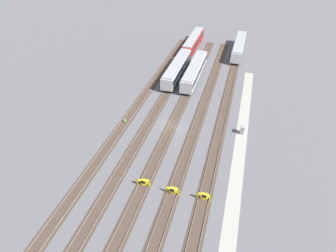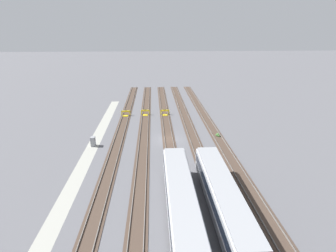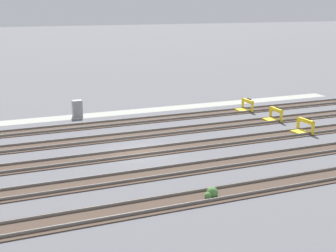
# 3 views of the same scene
# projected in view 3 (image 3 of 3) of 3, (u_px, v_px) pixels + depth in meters

# --- Properties ---
(ground_plane) EXTENTS (400.00, 400.00, 0.00)m
(ground_plane) POSITION_uv_depth(u_px,v_px,m) (140.00, 153.00, 33.68)
(ground_plane) COLOR #5B5B60
(service_walkway) EXTENTS (54.00, 2.00, 0.01)m
(service_walkway) POSITION_uv_depth(u_px,v_px,m) (97.00, 115.00, 45.20)
(service_walkway) COLOR #9E9E93
(service_walkway) RESTS_ON ground
(rail_track_nearest) EXTENTS (90.00, 2.23, 0.21)m
(rail_track_nearest) POSITION_uv_depth(u_px,v_px,m) (108.00, 124.00, 41.62)
(rail_track_nearest) COLOR #47382D
(rail_track_nearest) RESTS_ON ground
(rail_track_near_inner) EXTENTS (90.00, 2.23, 0.21)m
(rail_track_near_inner) POSITION_uv_depth(u_px,v_px,m) (122.00, 137.00, 37.64)
(rail_track_near_inner) COLOR #47382D
(rail_track_near_inner) RESTS_ON ground
(rail_track_middle) EXTENTS (90.00, 2.24, 0.21)m
(rail_track_middle) POSITION_uv_depth(u_px,v_px,m) (140.00, 152.00, 33.67)
(rail_track_middle) COLOR #47382D
(rail_track_middle) RESTS_ON ground
(rail_track_far_inner) EXTENTS (90.00, 2.23, 0.21)m
(rail_track_far_inner) POSITION_uv_depth(u_px,v_px,m) (163.00, 172.00, 29.69)
(rail_track_far_inner) COLOR #47382D
(rail_track_far_inner) RESTS_ON ground
(rail_track_farthest) EXTENTS (90.00, 2.23, 0.21)m
(rail_track_farthest) POSITION_uv_depth(u_px,v_px,m) (193.00, 198.00, 25.72)
(rail_track_farthest) COLOR #47382D
(rail_track_farthest) RESTS_ON ground
(bumper_stop_nearest_track) EXTENTS (1.35, 2.00, 1.22)m
(bumper_stop_nearest_track) POSITION_uv_depth(u_px,v_px,m) (245.00, 106.00, 46.74)
(bumper_stop_nearest_track) COLOR yellow
(bumper_stop_nearest_track) RESTS_ON ground
(bumper_stop_near_inner_track) EXTENTS (1.38, 2.01, 1.22)m
(bumper_stop_near_inner_track) POSITION_uv_depth(u_px,v_px,m) (274.00, 115.00, 42.88)
(bumper_stop_near_inner_track) COLOR yellow
(bumper_stop_near_inner_track) RESTS_ON ground
(bumper_stop_middle_track) EXTENTS (1.38, 2.01, 1.22)m
(bumper_stop_middle_track) POSITION_uv_depth(u_px,v_px,m) (303.00, 127.00, 38.82)
(bumper_stop_middle_track) COLOR yellow
(bumper_stop_middle_track) RESTS_ON ground
(electrical_cabinet) EXTENTS (0.90, 0.73, 1.60)m
(electrical_cabinet) POSITION_uv_depth(u_px,v_px,m) (77.00, 109.00, 44.24)
(electrical_cabinet) COLOR gray
(electrical_cabinet) RESTS_ON ground
(weed_clump) EXTENTS (0.92, 0.70, 0.64)m
(weed_clump) POSITION_uv_depth(u_px,v_px,m) (212.00, 193.00, 25.91)
(weed_clump) COLOR #4C7F3D
(weed_clump) RESTS_ON ground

